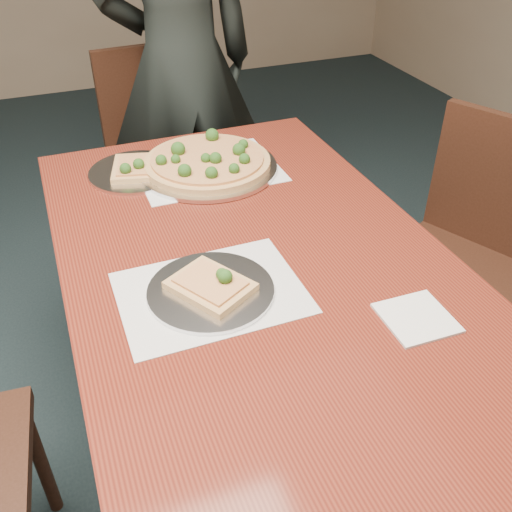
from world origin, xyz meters
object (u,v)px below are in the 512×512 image
object	(u,v)px
chair_far	(161,148)
chair_right	(468,245)
dining_table	(256,286)
slice_plate_far	(135,170)
pizza_pan	(208,163)
slice_plate_near	(211,288)
diner	(181,64)

from	to	relation	value
chair_far	chair_right	bearing A→B (deg)	-58.85
dining_table	slice_plate_far	world-z (taller)	slice_plate_far
dining_table	pizza_pan	distance (m)	0.49
slice_plate_near	pizza_pan	bearing A→B (deg)	73.35
chair_far	pizza_pan	world-z (taller)	chair_far
dining_table	chair_far	bearing A→B (deg)	88.60
chair_right	slice_plate_far	bearing A→B (deg)	-138.21
pizza_pan	diner	bearing A→B (deg)	80.91
chair_right	diner	bearing A→B (deg)	-173.59
diner	slice_plate_near	distance (m)	1.29
dining_table	slice_plate_near	distance (m)	0.20
chair_right	chair_far	bearing A→B (deg)	-169.93
diner	slice_plate_far	bearing A→B (deg)	62.32
chair_right	slice_plate_near	bearing A→B (deg)	-102.04
diner	dining_table	bearing A→B (deg)	82.30
pizza_pan	slice_plate_near	xyz separation A→B (m)	(-0.17, -0.57, -0.01)
chair_far	slice_plate_far	bearing A→B (deg)	-111.65
chair_right	slice_plate_far	world-z (taller)	chair_right
chair_right	dining_table	bearing A→B (deg)	-106.44
chair_right	pizza_pan	distance (m)	0.87
dining_table	chair_far	distance (m)	1.19
diner	pizza_pan	bearing A→B (deg)	79.96
pizza_pan	slice_plate_far	size ratio (longest dim) A/B	1.51
dining_table	diner	world-z (taller)	diner
diner	pizza_pan	distance (m)	0.70
chair_far	slice_plate_near	xyz separation A→B (m)	(-0.17, -1.28, 0.25)
slice_plate_far	diner	bearing A→B (deg)	63.26
chair_right	diner	distance (m)	1.27
chair_far	slice_plate_near	distance (m)	1.31
chair_far	slice_plate_far	size ratio (longest dim) A/B	3.25
chair_far	slice_plate_far	distance (m)	0.73
diner	chair_right	bearing A→B (deg)	120.31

